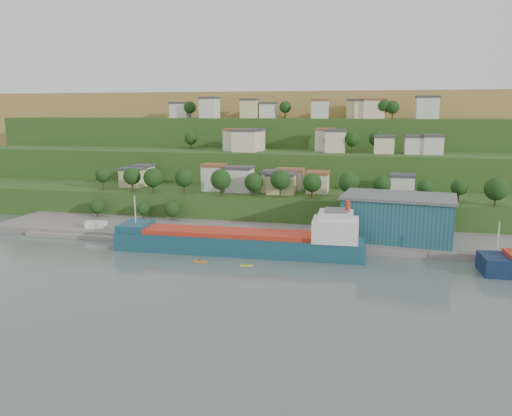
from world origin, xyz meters
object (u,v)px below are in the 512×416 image
(warehouse, at_px, (398,217))
(caravan, at_px, (96,226))
(kayak_orange, at_px, (200,261))
(cargo_ship_near, at_px, (246,243))

(warehouse, height_order, caravan, warehouse)
(warehouse, distance_m, kayak_orange, 58.15)
(cargo_ship_near, bearing_deg, caravan, 167.52)
(cargo_ship_near, relative_size, kayak_orange, 18.69)
(kayak_orange, bearing_deg, cargo_ship_near, 53.52)
(kayak_orange, bearing_deg, caravan, 158.13)
(kayak_orange, bearing_deg, warehouse, 33.92)
(cargo_ship_near, distance_m, kayak_orange, 14.70)
(cargo_ship_near, xyz_separation_m, kayak_orange, (-9.51, -10.92, -2.55))
(caravan, bearing_deg, cargo_ship_near, -14.24)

